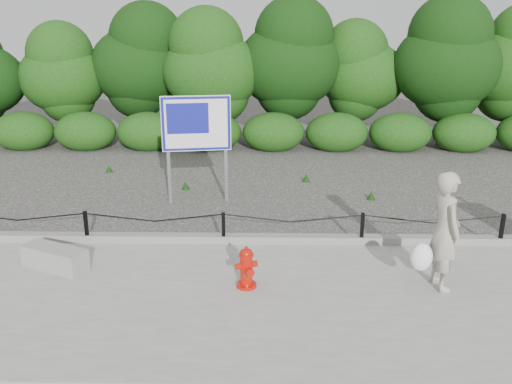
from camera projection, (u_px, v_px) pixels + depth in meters
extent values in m
plane|color=#2D2B28|center=(224.00, 247.00, 9.91)|extent=(90.00, 90.00, 0.00)
cube|color=gray|center=(214.00, 299.00, 7.99)|extent=(14.00, 4.00, 0.08)
cube|color=slate|center=(224.00, 238.00, 9.91)|extent=(14.00, 0.22, 0.14)
cube|color=black|center=(86.00, 227.00, 9.83)|extent=(0.06, 0.06, 0.60)
cube|color=black|center=(224.00, 228.00, 9.79)|extent=(0.06, 0.06, 0.60)
cube|color=black|center=(362.00, 229.00, 9.75)|extent=(0.06, 0.06, 0.60)
cube|color=black|center=(502.00, 230.00, 9.70)|extent=(0.06, 0.06, 0.60)
cylinder|color=black|center=(17.00, 215.00, 9.79)|extent=(2.50, 0.02, 0.02)
cylinder|color=black|center=(154.00, 216.00, 9.74)|extent=(2.50, 0.02, 0.02)
cylinder|color=black|center=(293.00, 217.00, 9.70)|extent=(2.50, 0.02, 0.02)
cylinder|color=black|center=(433.00, 218.00, 9.66)|extent=(2.50, 0.02, 0.02)
cylinder|color=black|center=(66.00, 113.00, 18.28)|extent=(0.18, 0.18, 1.92)
ellipsoid|color=#17430F|center=(62.00, 72.00, 17.87)|extent=(2.84, 2.45, 3.07)
cylinder|color=black|center=(142.00, 106.00, 18.57)|extent=(0.18, 0.18, 2.22)
ellipsoid|color=#17430F|center=(139.00, 60.00, 18.10)|extent=(3.28, 2.84, 3.55)
cylinder|color=black|center=(213.00, 112.00, 17.78)|extent=(0.18, 0.18, 2.13)
ellipsoid|color=#17430F|center=(211.00, 65.00, 17.33)|extent=(3.16, 2.73, 3.42)
cylinder|color=black|center=(288.00, 108.00, 18.09)|extent=(0.18, 0.18, 2.30)
ellipsoid|color=#17430F|center=(289.00, 58.00, 17.60)|extent=(3.40, 2.94, 3.68)
cylinder|color=black|center=(361.00, 111.00, 18.49)|extent=(0.18, 0.18, 1.95)
ellipsoid|color=#17430F|center=(363.00, 70.00, 18.07)|extent=(2.88, 2.49, 3.12)
cylinder|color=black|center=(442.00, 110.00, 17.62)|extent=(0.18, 0.18, 2.32)
ellipsoid|color=#17430F|center=(447.00, 59.00, 17.13)|extent=(3.43, 2.96, 3.71)
cylinder|color=black|center=(508.00, 110.00, 17.98)|extent=(0.18, 0.18, 2.20)
cylinder|color=#B91206|center=(246.00, 285.00, 8.27)|extent=(0.40, 0.40, 0.05)
cylinder|color=#B91206|center=(246.00, 270.00, 8.19)|extent=(0.24, 0.24, 0.46)
cylinder|color=#B91206|center=(246.00, 255.00, 8.12)|extent=(0.29, 0.29, 0.04)
ellipsoid|color=#B91206|center=(246.00, 253.00, 8.11)|extent=(0.26, 0.26, 0.15)
cylinder|color=#B91206|center=(246.00, 248.00, 8.08)|extent=(0.07, 0.07, 0.04)
cylinder|color=#B91206|center=(238.00, 266.00, 8.13)|extent=(0.11, 0.12, 0.09)
cylinder|color=#B91206|center=(254.00, 264.00, 8.21)|extent=(0.11, 0.12, 0.09)
cylinder|color=#B91206|center=(249.00, 272.00, 8.06)|extent=(0.16, 0.14, 0.13)
cylinder|color=slate|center=(244.00, 276.00, 8.10)|extent=(0.01, 0.04, 0.10)
imported|color=#A39B8C|center=(445.00, 231.00, 8.02)|extent=(0.55, 0.73, 1.82)
ellipsoid|color=white|center=(421.00, 257.00, 8.00)|extent=(0.33, 0.25, 0.44)
cube|color=gray|center=(55.00, 258.00, 8.85)|extent=(1.19, 0.83, 0.36)
cube|color=slate|center=(168.00, 151.00, 11.90)|extent=(0.08, 0.08, 2.42)
cube|color=slate|center=(226.00, 149.00, 12.07)|extent=(0.08, 0.08, 2.42)
cube|color=white|center=(196.00, 124.00, 11.76)|extent=(1.50, 0.28, 1.21)
cube|color=navy|center=(196.00, 124.00, 11.73)|extent=(1.46, 0.24, 1.17)
cube|color=navy|center=(188.00, 119.00, 11.66)|extent=(0.90, 0.15, 0.66)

